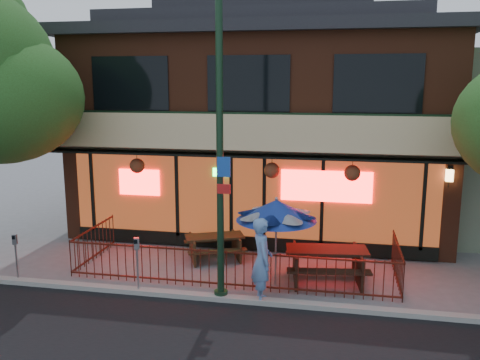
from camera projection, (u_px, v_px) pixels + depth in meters
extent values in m
plane|color=gray|center=(225.00, 292.00, 12.43)|extent=(80.00, 80.00, 0.00)
cube|color=#999993|center=(220.00, 298.00, 11.94)|extent=(80.00, 0.25, 0.12)
cube|color=#602D1B|center=(267.00, 131.00, 18.74)|extent=(12.00, 8.00, 6.50)
cube|color=#59230F|center=(248.00, 197.00, 15.18)|extent=(11.00, 0.06, 2.60)
cube|color=#FF0C0C|center=(326.00, 186.00, 14.58)|extent=(2.60, 0.04, 0.90)
cube|color=#FF0C0C|center=(139.00, 182.00, 15.67)|extent=(1.30, 0.04, 0.80)
cube|color=#D6B487|center=(245.00, 136.00, 14.35)|extent=(12.20, 1.33, 1.26)
cube|color=black|center=(130.00, 84.00, 15.21)|extent=(2.40, 0.06, 1.60)
cube|color=black|center=(248.00, 84.00, 14.53)|extent=(2.40, 0.06, 1.60)
cube|color=black|center=(378.00, 84.00, 13.85)|extent=(2.40, 0.06, 1.60)
cube|color=black|center=(248.00, 243.00, 15.42)|extent=(11.00, 0.12, 0.40)
cube|color=#FFC672|center=(449.00, 175.00, 13.79)|extent=(0.18, 0.18, 0.32)
cube|color=#4D1910|center=(226.00, 252.00, 12.44)|extent=(8.40, 0.04, 0.04)
cube|color=#4D1910|center=(227.00, 284.00, 12.60)|extent=(8.40, 0.04, 0.04)
cube|color=#4D1910|center=(93.00, 228.00, 14.49)|extent=(0.04, 2.60, 0.04)
cube|color=#4D1910|center=(399.00, 246.00, 12.90)|extent=(0.04, 2.60, 0.04)
cylinder|color=#4D1910|center=(226.00, 270.00, 12.53)|extent=(0.02, 0.02, 1.00)
cylinder|color=black|center=(220.00, 153.00, 11.37)|extent=(0.16, 0.16, 7.00)
cylinder|color=black|center=(221.00, 295.00, 12.03)|extent=(0.32, 0.32, 0.20)
cube|color=#194CB2|center=(224.00, 167.00, 11.26)|extent=(0.30, 0.02, 0.45)
cube|color=red|center=(224.00, 189.00, 11.36)|extent=(0.30, 0.02, 0.22)
cube|color=#3E2A16|center=(193.00, 249.00, 14.53)|extent=(0.52, 1.12, 0.68)
cube|color=#3E2A16|center=(237.00, 246.00, 14.80)|extent=(0.52, 1.12, 0.68)
cube|color=#3E2A16|center=(215.00, 236.00, 14.60)|extent=(1.79, 1.29, 0.06)
cube|color=#3E2A16|center=(218.00, 251.00, 14.16)|extent=(1.62, 0.89, 0.05)
cube|color=#3E2A16|center=(212.00, 240.00, 15.14)|extent=(1.62, 0.89, 0.05)
cube|color=black|center=(295.00, 265.00, 13.07)|extent=(0.25, 1.48, 0.84)
cube|color=black|center=(358.00, 266.00, 12.96)|extent=(0.25, 1.48, 0.84)
cube|color=black|center=(327.00, 250.00, 12.93)|extent=(2.14, 1.10, 0.07)
cube|color=black|center=(329.00, 272.00, 12.38)|extent=(2.08, 0.57, 0.06)
cube|color=black|center=(324.00, 254.00, 13.61)|extent=(2.08, 0.57, 0.06)
cylinder|color=gray|center=(276.00, 245.00, 12.69)|extent=(0.05, 0.05, 2.09)
cone|color=navy|center=(276.00, 210.00, 12.51)|extent=(2.00, 1.99, 0.52)
sphere|color=gray|center=(277.00, 199.00, 12.46)|extent=(0.10, 0.09, 0.09)
imported|color=#6690CD|center=(262.00, 260.00, 11.72)|extent=(0.70, 0.85, 2.02)
cylinder|color=#9B9DA3|center=(138.00, 271.00, 12.25)|extent=(0.05, 0.05, 1.14)
cube|color=#9B9DA3|center=(137.00, 244.00, 12.11)|extent=(0.15, 0.14, 0.29)
cube|color=black|center=(136.00, 242.00, 12.05)|extent=(0.08, 0.03, 0.10)
cylinder|color=gray|center=(17.00, 263.00, 12.96)|extent=(0.05, 0.05, 1.03)
cube|color=gray|center=(15.00, 239.00, 12.84)|extent=(0.14, 0.12, 0.26)
cube|color=black|center=(13.00, 238.00, 12.78)|extent=(0.07, 0.03, 0.09)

